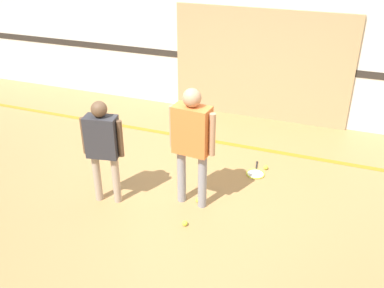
% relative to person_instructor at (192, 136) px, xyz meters
% --- Properties ---
extents(ground_plane, '(16.00, 16.00, 0.00)m').
position_rel_person_instructor_xyz_m(ground_plane, '(-0.15, -0.00, -0.98)').
color(ground_plane, '#A87F4C').
extents(wall_back, '(16.00, 0.07, 3.20)m').
position_rel_person_instructor_xyz_m(wall_back, '(-0.15, 3.06, 0.61)').
color(wall_back, silver).
rests_on(wall_back, ground_plane).
extents(wall_panel, '(3.17, 0.05, 1.98)m').
position_rel_person_instructor_xyz_m(wall_panel, '(0.17, 3.00, 0.01)').
color(wall_panel, tan).
rests_on(wall_panel, ground_plane).
extents(floor_stripe, '(14.40, 0.10, 0.01)m').
position_rel_person_instructor_xyz_m(floor_stripe, '(-0.15, 1.76, -0.98)').
color(floor_stripe, orange).
rests_on(floor_stripe, ground_plane).
extents(person_instructor, '(0.60, 0.28, 1.59)m').
position_rel_person_instructor_xyz_m(person_instructor, '(0.00, 0.00, 0.00)').
color(person_instructor, gray).
rests_on(person_instructor, ground_plane).
extents(person_student_left, '(0.52, 0.28, 1.40)m').
position_rel_person_instructor_xyz_m(person_student_left, '(-1.05, -0.33, -0.11)').
color(person_student_left, tan).
rests_on(person_student_left, ground_plane).
extents(racket_spare_on_floor, '(0.31, 0.51, 0.03)m').
position_rel_person_instructor_xyz_m(racket_spare_on_floor, '(0.61, 1.00, -0.97)').
color(racket_spare_on_floor, '#C6D838').
rests_on(racket_spare_on_floor, ground_plane).
extents(tennis_ball_near_instructor, '(0.07, 0.07, 0.07)m').
position_rel_person_instructor_xyz_m(tennis_ball_near_instructor, '(0.08, -0.47, -0.95)').
color(tennis_ball_near_instructor, '#CCE038').
rests_on(tennis_ball_near_instructor, ground_plane).
extents(tennis_ball_by_spare_racket, '(0.07, 0.07, 0.07)m').
position_rel_person_instructor_xyz_m(tennis_ball_by_spare_racket, '(0.73, 1.18, -0.95)').
color(tennis_ball_by_spare_racket, '#CCE038').
rests_on(tennis_ball_by_spare_racket, ground_plane).
extents(tennis_ball_stray_left, '(0.07, 0.07, 0.07)m').
position_rel_person_instructor_xyz_m(tennis_ball_stray_left, '(0.07, 0.04, -0.95)').
color(tennis_ball_stray_left, '#CCE038').
rests_on(tennis_ball_stray_left, ground_plane).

